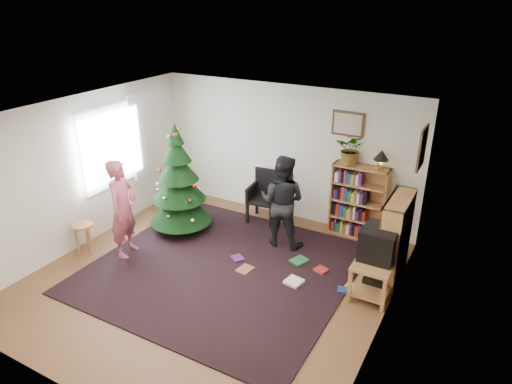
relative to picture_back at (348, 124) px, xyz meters
The scene contains 23 objects.
floor 3.35m from the picture_back, 114.92° to the right, with size 5.00×5.00×0.00m, color brown.
ceiling 2.78m from the picture_back, 114.92° to the right, with size 5.00×5.00×0.00m, color white.
wall_back 1.35m from the picture_back, behind, with size 5.00×0.02×2.50m, color silver.
wall_front 5.15m from the picture_back, 103.02° to the right, with size 5.00×0.02×2.50m, color silver.
wall_left 4.47m from the picture_back, 145.86° to the right, with size 0.02×5.00×2.50m, color silver.
wall_right 2.90m from the picture_back, 61.39° to the right, with size 0.02×5.00×2.50m, color silver.
rug 3.13m from the picture_back, 117.87° to the right, with size 3.80×3.60×0.02m, color black.
window_pane 4.10m from the picture_back, 152.62° to the right, with size 0.04×1.20×1.40m, color silver.
curtain 3.79m from the picture_back, 161.83° to the right, with size 0.06×0.35×1.60m, color silver.
picture_back is the anchor object (origin of this frame).
picture_right 1.51m from the picture_back, 28.69° to the right, with size 0.03×0.50×0.60m.
christmas_tree 3.08m from the picture_back, 149.09° to the right, with size 1.10×1.10×1.99m.
bookshelf_back 1.34m from the picture_back, 21.66° to the right, with size 0.95×0.30×1.30m.
bookshelf_right 2.08m from the picture_back, 43.46° to the right, with size 0.30×0.95×1.30m.
tv_stand 2.50m from the picture_back, 55.90° to the right, with size 0.53×0.95×0.55m.
crt_tv 2.24m from the picture_back, 55.97° to the right, with size 0.48×0.52×0.45m.
armchair 1.99m from the picture_back, 166.40° to the right, with size 0.58×0.58×0.96m.
stool 4.67m from the picture_back, 139.33° to the right, with size 0.33×0.33×0.55m.
person_standing 3.92m from the picture_back, 137.42° to the right, with size 0.59×0.39×1.63m, color #AE4554.
person_by_chair 1.70m from the picture_back, 122.97° to the right, with size 0.78×0.60×1.60m, color black.
potted_plant 0.43m from the picture_back, 43.96° to the right, with size 0.48×0.42×0.54m, color gray.
table_lamp 0.78m from the picture_back, 11.91° to the right, with size 0.25×0.25×0.33m.
floor_clutter 2.61m from the picture_back, 91.47° to the right, with size 2.07×0.81×0.08m.
Camera 1 is at (3.37, -4.73, 3.97)m, focal length 32.00 mm.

